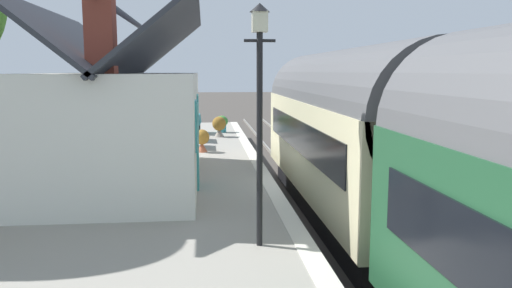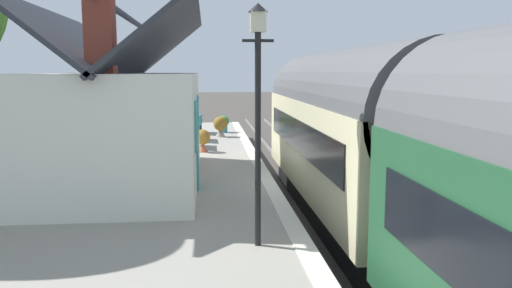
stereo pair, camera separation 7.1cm
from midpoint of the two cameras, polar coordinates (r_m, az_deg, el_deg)
ground_plane at (r=13.62m, az=6.30°, el=-7.89°), size 160.00×160.00×0.00m
platform at (r=13.30m, az=-12.06°, el=-6.46°), size 32.00×6.53×0.88m
platform_edge_coping at (r=13.21m, az=1.33°, el=-4.39°), size 32.00×0.36×0.02m
rail_near at (r=14.03m, az=12.84°, el=-7.28°), size 52.00×0.08×0.14m
rail_far at (r=13.64m, az=7.05°, el=-7.57°), size 52.00×0.08×0.14m
train at (r=8.65m, az=19.55°, el=-2.53°), size 20.95×2.73×4.32m
station_building at (r=13.54m, az=-14.73°, el=2.28°), size 7.89×3.99×5.66m
bench_mid_platform at (r=23.86m, az=-6.71°, el=2.32°), size 1.42×0.49×0.88m
bench_by_lamp at (r=21.35m, az=-6.93°, el=1.64°), size 1.41×0.47×0.88m
bench_platform_end at (r=19.45m, az=-7.29°, el=1.00°), size 1.40×0.44×0.88m
planter_edge_far at (r=24.18m, az=-3.95°, el=2.38°), size 0.59×0.59×0.86m
planter_edge_near at (r=22.53m, az=-4.25°, el=2.03°), size 0.60×0.60×0.92m
planter_under_sign at (r=18.33m, az=-6.20°, el=0.48°), size 0.54×0.54×0.84m
planter_bench_left at (r=19.80m, az=-9.89°, el=0.88°), size 0.42×0.42×0.79m
lamp_post_platform at (r=8.16m, az=0.16°, el=7.10°), size 0.32×0.50×3.94m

